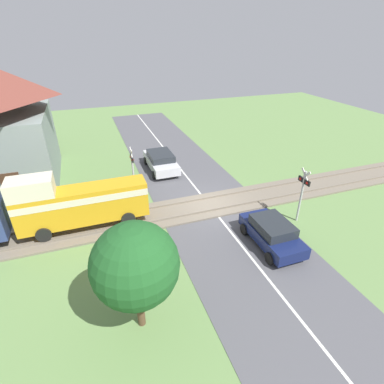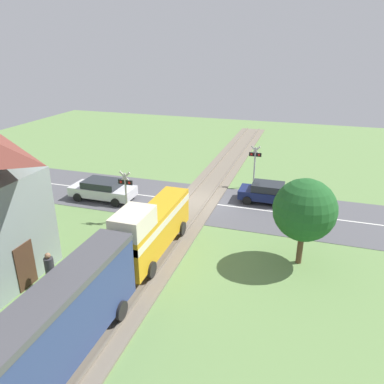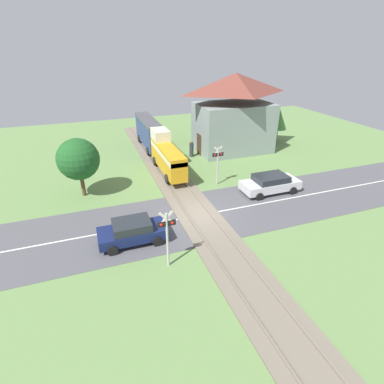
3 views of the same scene
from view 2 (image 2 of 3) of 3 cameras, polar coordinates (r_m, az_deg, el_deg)
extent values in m
plane|color=#66894C|center=(25.45, 0.80, -1.58)|extent=(60.00, 60.00, 0.00)
cube|color=#515156|center=(25.45, 0.80, -1.56)|extent=(48.00, 6.40, 0.02)
cube|color=silver|center=(25.44, 0.81, -1.53)|extent=(48.00, 0.12, 0.00)
cube|color=#756B5B|center=(25.43, 0.81, -1.45)|extent=(2.80, 48.00, 0.12)
cube|color=slate|center=(25.20, 2.37, -1.40)|extent=(0.10, 48.00, 0.12)
cube|color=slate|center=(25.58, -0.74, -1.01)|extent=(0.10, 48.00, 0.12)
cube|color=gold|center=(18.66, -5.68, -5.49)|extent=(1.35, 6.59, 1.90)
cube|color=beige|center=(18.42, -5.74, -4.05)|extent=(1.37, 6.59, 0.36)
cube|color=beige|center=(16.22, -8.96, -4.51)|extent=(1.35, 2.11, 0.90)
cylinder|color=black|center=(20.60, -1.42, -5.59)|extent=(0.14, 0.76, 0.76)
cylinder|color=black|center=(21.06, -5.14, -5.02)|extent=(0.14, 0.76, 0.76)
cylinder|color=black|center=(17.21, -6.10, -11.71)|extent=(0.14, 0.76, 0.76)
cylinder|color=black|center=(17.77, -10.44, -10.80)|extent=(0.14, 0.76, 0.76)
cube|color=navy|center=(13.24, -18.86, -18.21)|extent=(1.35, 7.26, 2.40)
cube|color=#47474C|center=(12.46, -19.60, -13.52)|extent=(1.41, 7.26, 0.24)
cylinder|color=black|center=(15.14, -10.66, -17.35)|extent=(0.14, 0.76, 0.76)
cylinder|color=black|center=(15.77, -15.48, -16.02)|extent=(0.14, 0.76, 0.76)
cube|color=#141E4C|center=(25.73, 11.43, -0.34)|extent=(3.79, 1.69, 0.58)
cube|color=#23282D|center=(25.53, 11.52, 0.77)|extent=(2.09, 1.56, 0.48)
cylinder|color=black|center=(25.20, 8.37, -1.32)|extent=(0.60, 0.18, 0.60)
cylinder|color=black|center=(26.75, 9.00, 0.03)|extent=(0.60, 0.18, 0.60)
cylinder|color=black|center=(24.98, 13.95, -1.97)|extent=(0.60, 0.18, 0.60)
cylinder|color=black|center=(26.54, 14.25, -0.57)|extent=(0.60, 0.18, 0.60)
cube|color=silver|center=(26.46, -13.43, 0.17)|extent=(4.43, 1.85, 0.63)
cube|color=#23282D|center=(26.27, -13.53, 1.28)|extent=(2.44, 1.70, 0.46)
cylinder|color=black|center=(26.65, -9.71, -0.10)|extent=(0.60, 0.18, 0.60)
cylinder|color=black|center=(25.15, -11.60, -1.60)|extent=(0.60, 0.18, 0.60)
cylinder|color=black|center=(28.03, -14.96, 0.57)|extent=(0.60, 0.18, 0.60)
cylinder|color=black|center=(26.61, -17.04, -0.81)|extent=(0.60, 0.18, 0.60)
cylinder|color=#B7B7B7|center=(28.01, 9.49, 3.71)|extent=(0.12, 0.12, 3.09)
cube|color=black|center=(27.73, 9.61, 5.65)|extent=(0.90, 0.08, 0.28)
sphere|color=red|center=(27.69, 10.17, 5.59)|extent=(0.18, 0.18, 0.18)
sphere|color=red|center=(27.76, 9.06, 5.71)|extent=(0.18, 0.18, 0.18)
cube|color=silver|center=(27.64, 9.65, 6.26)|extent=(0.72, 0.04, 0.72)
cube|color=silver|center=(27.64, 9.65, 6.26)|extent=(0.72, 0.04, 0.72)
cylinder|color=#B7B7B7|center=(22.50, -9.96, -0.88)|extent=(0.12, 0.12, 3.09)
cube|color=black|center=(22.15, -10.13, 1.48)|extent=(0.90, 0.08, 0.28)
sphere|color=red|center=(22.27, -10.75, 1.55)|extent=(0.18, 0.18, 0.18)
sphere|color=red|center=(22.03, -9.50, 1.41)|extent=(0.18, 0.18, 0.18)
cube|color=silver|center=(22.05, -10.18, 2.23)|extent=(0.72, 0.04, 0.72)
cube|color=silver|center=(22.05, -10.18, 2.23)|extent=(0.72, 0.04, 0.72)
cube|color=#472D1E|center=(18.12, -24.03, -10.24)|extent=(0.06, 1.10, 2.10)
cylinder|color=#333338|center=(17.97, -20.78, -11.31)|extent=(0.41, 0.41, 1.40)
sphere|color=#936B4C|center=(17.55, -21.14, -9.04)|extent=(0.26, 0.26, 0.26)
cylinder|color=brown|center=(19.12, 16.12, -8.25)|extent=(0.28, 0.28, 1.59)
sphere|color=#1E5623|center=(18.21, 16.79, -2.61)|extent=(2.97, 2.97, 2.97)
camera|label=1|loc=(17.77, 45.63, 14.15)|focal=28.00mm
camera|label=3|loc=(38.20, 17.94, 21.06)|focal=28.00mm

